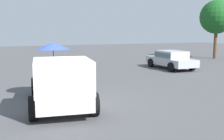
# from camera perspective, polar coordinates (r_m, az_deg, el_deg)

# --- Properties ---
(ground_plane) EXTENTS (80.00, 80.00, 0.00)m
(ground_plane) POSITION_cam_1_polar(r_m,az_deg,el_deg) (11.08, -10.52, -6.92)
(ground_plane) COLOR #4C4C4F
(pickup_truck_main) EXTENTS (5.22, 2.69, 2.36)m
(pickup_truck_main) POSITION_cam_1_polar(r_m,az_deg,el_deg) (10.45, -10.55, -2.30)
(pickup_truck_main) COLOR black
(pickup_truck_main) RESTS_ON ground
(parked_sedan_near) EXTENTS (4.36, 2.09, 1.33)m
(parked_sedan_near) POSITION_cam_1_polar(r_m,az_deg,el_deg) (20.90, 12.06, 2.28)
(parked_sedan_near) COLOR black
(parked_sedan_near) RESTS_ON ground
(tree_by_lot) EXTENTS (3.28, 3.28, 5.73)m
(tree_by_lot) POSITION_cam_1_polar(r_m,az_deg,el_deg) (29.41, 20.73, 10.14)
(tree_by_lot) COLOR brown
(tree_by_lot) RESTS_ON ground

